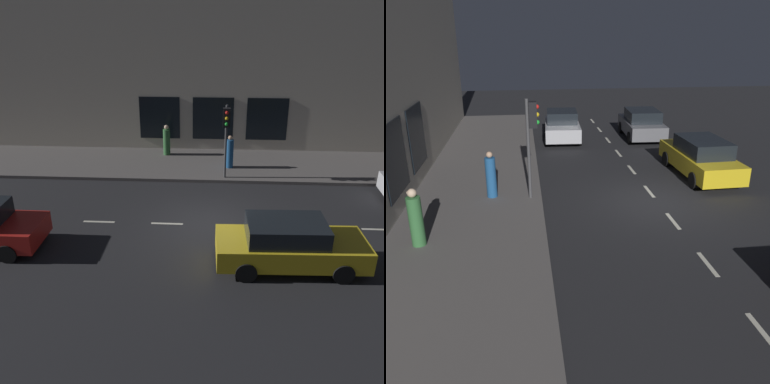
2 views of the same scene
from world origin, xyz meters
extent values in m
plane|color=#232326|center=(0.00, 0.00, 0.00)|extent=(60.00, 60.00, 0.00)
cube|color=#5B5654|center=(6.25, 0.00, 0.07)|extent=(4.50, 32.00, 0.15)
cube|color=beige|center=(8.80, 0.00, 4.25)|extent=(0.60, 32.00, 8.51)
cube|color=black|center=(8.47, -2.91, 1.89)|extent=(0.04, 2.20, 2.28)
cube|color=black|center=(8.47, 0.00, 1.89)|extent=(0.04, 2.20, 2.28)
cube|color=black|center=(8.47, 2.91, 1.89)|extent=(0.04, 2.20, 2.28)
cube|color=beige|center=(0.00, -6.20, 0.00)|extent=(0.12, 1.20, 0.01)
cube|color=beige|center=(0.00, -3.60, 0.00)|extent=(0.12, 1.20, 0.01)
cube|color=beige|center=(0.00, -1.00, 0.00)|extent=(0.12, 1.20, 0.01)
cube|color=beige|center=(0.00, 1.60, 0.00)|extent=(0.12, 1.20, 0.01)
cube|color=beige|center=(0.00, 4.20, 0.00)|extent=(0.12, 1.20, 0.01)
cube|color=beige|center=(0.00, 6.80, 0.00)|extent=(0.12, 1.20, 0.01)
cylinder|color=#424244|center=(4.38, -0.62, 1.85)|extent=(0.11, 0.11, 3.40)
cube|color=black|center=(4.20, -0.62, 3.03)|extent=(0.26, 0.32, 0.84)
sphere|color=red|center=(4.06, -0.62, 3.28)|extent=(0.15, 0.15, 0.15)
sphere|color=gold|center=(4.06, -0.62, 3.03)|extent=(0.15, 0.15, 0.15)
sphere|color=green|center=(4.06, -0.62, 2.78)|extent=(0.15, 0.15, 0.15)
cube|color=gold|center=(-2.53, -2.54, 0.63)|extent=(1.92, 4.65, 0.70)
cube|color=black|center=(-2.54, -2.36, 1.28)|extent=(1.64, 2.44, 0.60)
cylinder|color=black|center=(-1.66, -3.94, 0.32)|extent=(0.24, 0.65, 0.64)
cylinder|color=black|center=(-3.32, -3.99, 0.32)|extent=(0.24, 0.65, 0.64)
cylinder|color=black|center=(-1.74, -1.09, 0.32)|extent=(0.24, 0.65, 0.64)
cylinder|color=black|center=(-3.41, -1.14, 0.32)|extent=(0.24, 0.65, 0.64)
cylinder|color=black|center=(-1.14, 6.36, 0.32)|extent=(0.22, 0.64, 0.64)
cylinder|color=black|center=(-2.82, 6.37, 0.32)|extent=(0.22, 0.64, 0.64)
cylinder|color=#1E5189|center=(5.71, -0.87, 0.86)|extent=(0.47, 0.47, 1.41)
sphere|color=tan|center=(5.71, -0.87, 1.67)|extent=(0.21, 0.21, 0.21)
cube|color=tan|center=(5.75, -0.96, 1.67)|extent=(0.07, 0.06, 0.06)
cylinder|color=#336B38|center=(7.46, 2.44, 0.84)|extent=(0.48, 0.48, 1.38)
sphere|color=beige|center=(7.46, 2.44, 1.65)|extent=(0.24, 0.24, 0.24)
cube|color=beige|center=(7.57, 2.39, 1.65)|extent=(0.07, 0.08, 0.07)
camera|label=1|loc=(-13.68, -0.12, 7.54)|focal=38.86mm
camera|label=2|loc=(4.50, 12.93, 5.58)|focal=38.94mm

